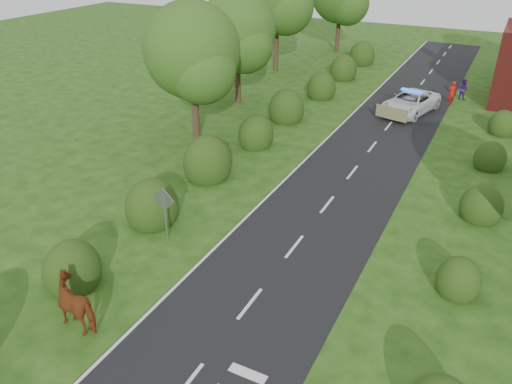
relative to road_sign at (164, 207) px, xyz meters
The scene contains 12 objects.
ground 5.63m from the road_sign, 21.80° to the right, with size 120.00×120.00×0.00m, color #1F440F.
road 14.03m from the road_sign, 68.96° to the left, with size 6.00×70.00×0.02m, color black.
road_markings 11.56m from the road_sign, 72.72° to the left, with size 4.96×70.00×0.01m.
hedgerow_left 9.85m from the road_sign, 98.87° to the left, with size 2.75×50.41×3.00m.
hedgerow_right 14.85m from the road_sign, 38.46° to the left, with size 2.10×45.78×2.10m.
tree_left_a 11.55m from the road_sign, 115.73° to the left, with size 5.74×5.60×8.38m.
tree_left_b 19.22m from the road_sign, 109.29° to the left, with size 5.74×5.60×8.07m.
road_sign is the anchor object (origin of this frame).
cow 5.47m from the road_sign, 85.43° to the right, with size 1.13×2.13×1.51m, color #61170D.
police_van 22.12m from the road_sign, 75.28° to the left, with size 3.81×6.00×1.69m.
pedestrian_red 26.05m from the road_sign, 72.22° to the left, with size 0.64×0.42×1.75m, color red.
pedestrian_purple 27.83m from the road_sign, 72.12° to the left, with size 0.78×0.61×1.61m, color #411C74.
Camera 1 is at (6.42, -12.11, 11.80)m, focal length 35.00 mm.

